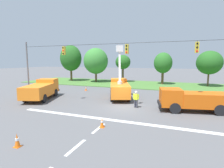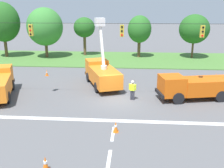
{
  "view_description": "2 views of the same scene",
  "coord_description": "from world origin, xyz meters",
  "px_view_note": "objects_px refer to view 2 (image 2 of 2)",
  "views": [
    {
      "loc": [
        5.24,
        -17.2,
        4.86
      ],
      "look_at": [
        -2.41,
        2.81,
        2.0
      ],
      "focal_mm": 28.0,
      "sensor_mm": 36.0,
      "label": 1
    },
    {
      "loc": [
        1.11,
        -21.54,
        8.05
      ],
      "look_at": [
        -0.62,
        0.95,
        1.2
      ],
      "focal_mm": 42.0,
      "sensor_mm": 36.0,
      "label": 2
    }
  ],
  "objects_px": {
    "traffic_cone_foreground_left": "(116,127)",
    "traffic_cone_mid_right": "(47,73)",
    "tree_far_east": "(194,29)",
    "tree_centre": "(84,28)",
    "utility_truck_bucket_lift": "(102,72)",
    "tree_west": "(45,27)",
    "traffic_cone_foreground_right": "(216,77)",
    "tree_far_west": "(3,22)",
    "traffic_cone_mid_left": "(45,163)",
    "road_worker": "(132,89)",
    "utility_truck_support_near": "(195,86)",
    "tree_east": "(140,29)"
  },
  "relations": [
    {
      "from": "tree_far_west",
      "to": "utility_truck_support_near",
      "type": "height_order",
      "value": "tree_far_west"
    },
    {
      "from": "tree_far_west",
      "to": "tree_west",
      "type": "relative_size",
      "value": 1.11
    },
    {
      "from": "tree_west",
      "to": "tree_east",
      "type": "distance_m",
      "value": 14.53
    },
    {
      "from": "tree_east",
      "to": "traffic_cone_mid_left",
      "type": "relative_size",
      "value": 8.21
    },
    {
      "from": "tree_west",
      "to": "road_worker",
      "type": "height_order",
      "value": "tree_west"
    },
    {
      "from": "tree_far_west",
      "to": "utility_truck_bucket_lift",
      "type": "distance_m",
      "value": 22.37
    },
    {
      "from": "traffic_cone_foreground_left",
      "to": "traffic_cone_mid_left",
      "type": "relative_size",
      "value": 0.97
    },
    {
      "from": "tree_centre",
      "to": "traffic_cone_foreground_right",
      "type": "distance_m",
      "value": 21.99
    },
    {
      "from": "tree_far_east",
      "to": "traffic_cone_foreground_left",
      "type": "relative_size",
      "value": 8.7
    },
    {
      "from": "utility_truck_bucket_lift",
      "to": "traffic_cone_mid_right",
      "type": "xyz_separation_m",
      "value": [
        -6.94,
        3.42,
        -1.04
      ]
    },
    {
      "from": "traffic_cone_mid_left",
      "to": "traffic_cone_mid_right",
      "type": "distance_m",
      "value": 18.94
    },
    {
      "from": "utility_truck_support_near",
      "to": "tree_west",
      "type": "bearing_deg",
      "value": 137.29
    },
    {
      "from": "tree_far_east",
      "to": "traffic_cone_mid_left",
      "type": "bearing_deg",
      "value": -114.31
    },
    {
      "from": "tree_far_west",
      "to": "traffic_cone_mid_right",
      "type": "distance_m",
      "value": 15.46
    },
    {
      "from": "tree_west",
      "to": "traffic_cone_foreground_right",
      "type": "relative_size",
      "value": 9.65
    },
    {
      "from": "tree_far_east",
      "to": "utility_truck_bucket_lift",
      "type": "distance_m",
      "value": 20.08
    },
    {
      "from": "road_worker",
      "to": "traffic_cone_mid_left",
      "type": "height_order",
      "value": "road_worker"
    },
    {
      "from": "utility_truck_support_near",
      "to": "traffic_cone_mid_right",
      "type": "xyz_separation_m",
      "value": [
        -15.54,
        6.75,
        -0.82
      ]
    },
    {
      "from": "tree_far_west",
      "to": "tree_east",
      "type": "height_order",
      "value": "tree_far_west"
    },
    {
      "from": "utility_truck_bucket_lift",
      "to": "traffic_cone_foreground_right",
      "type": "bearing_deg",
      "value": 13.83
    },
    {
      "from": "tree_centre",
      "to": "traffic_cone_foreground_left",
      "type": "xyz_separation_m",
      "value": [
        6.73,
        -26.55,
        -4.14
      ]
    },
    {
      "from": "tree_west",
      "to": "tree_east",
      "type": "bearing_deg",
      "value": 4.84
    },
    {
      "from": "tree_west",
      "to": "utility_truck_bucket_lift",
      "type": "xyz_separation_m",
      "value": [
        10.36,
        -14.18,
        -3.39
      ]
    },
    {
      "from": "tree_far_east",
      "to": "traffic_cone_foreground_right",
      "type": "height_order",
      "value": "tree_far_east"
    },
    {
      "from": "tree_centre",
      "to": "tree_far_east",
      "type": "height_order",
      "value": "tree_far_east"
    },
    {
      "from": "utility_truck_bucket_lift",
      "to": "road_worker",
      "type": "distance_m",
      "value": 5.1
    },
    {
      "from": "traffic_cone_mid_left",
      "to": "traffic_cone_mid_right",
      "type": "bearing_deg",
      "value": 107.62
    },
    {
      "from": "utility_truck_support_near",
      "to": "traffic_cone_mid_left",
      "type": "distance_m",
      "value": 14.98
    },
    {
      "from": "road_worker",
      "to": "traffic_cone_foreground_left",
      "type": "xyz_separation_m",
      "value": [
        -1.07,
        -6.23,
        -0.62
      ]
    },
    {
      "from": "utility_truck_support_near",
      "to": "traffic_cone_mid_left",
      "type": "height_order",
      "value": "utility_truck_support_near"
    },
    {
      "from": "traffic_cone_foreground_right",
      "to": "traffic_cone_mid_right",
      "type": "bearing_deg",
      "value": 178.88
    },
    {
      "from": "tree_east",
      "to": "traffic_cone_foreground_right",
      "type": "bearing_deg",
      "value": -56.22
    },
    {
      "from": "utility_truck_bucket_lift",
      "to": "tree_far_east",
      "type": "bearing_deg",
      "value": 51.33
    },
    {
      "from": "traffic_cone_mid_right",
      "to": "traffic_cone_mid_left",
      "type": "bearing_deg",
      "value": -72.38
    },
    {
      "from": "utility_truck_bucket_lift",
      "to": "utility_truck_support_near",
      "type": "xyz_separation_m",
      "value": [
        8.6,
        -3.33,
        -0.22
      ]
    },
    {
      "from": "tree_far_east",
      "to": "traffic_cone_mid_right",
      "type": "distance_m",
      "value": 23.16
    },
    {
      "from": "tree_centre",
      "to": "traffic_cone_mid_right",
      "type": "bearing_deg",
      "value": -100.04
    },
    {
      "from": "tree_far_east",
      "to": "traffic_cone_foreground_left",
      "type": "bearing_deg",
      "value": -111.88
    },
    {
      "from": "traffic_cone_foreground_left",
      "to": "tree_far_east",
      "type": "bearing_deg",
      "value": 68.12
    },
    {
      "from": "utility_truck_bucket_lift",
      "to": "utility_truck_support_near",
      "type": "bearing_deg",
      "value": -21.14
    },
    {
      "from": "road_worker",
      "to": "traffic_cone_foreground_right",
      "type": "height_order",
      "value": "road_worker"
    },
    {
      "from": "traffic_cone_mid_left",
      "to": "traffic_cone_mid_right",
      "type": "xyz_separation_m",
      "value": [
        -5.73,
        18.05,
        -0.03
      ]
    },
    {
      "from": "road_worker",
      "to": "utility_truck_support_near",
      "type": "bearing_deg",
      "value": 6.93
    },
    {
      "from": "tree_centre",
      "to": "road_worker",
      "type": "height_order",
      "value": "tree_centre"
    },
    {
      "from": "tree_far_west",
      "to": "tree_east",
      "type": "distance_m",
      "value": 21.07
    },
    {
      "from": "tree_far_west",
      "to": "tree_east",
      "type": "bearing_deg",
      "value": 3.58
    },
    {
      "from": "tree_far_east",
      "to": "tree_west",
      "type": "bearing_deg",
      "value": -176.71
    },
    {
      "from": "utility_truck_bucket_lift",
      "to": "traffic_cone_foreground_left",
      "type": "height_order",
      "value": "utility_truck_bucket_lift"
    },
    {
      "from": "traffic_cone_foreground_left",
      "to": "traffic_cone_mid_right",
      "type": "height_order",
      "value": "traffic_cone_foreground_left"
    },
    {
      "from": "road_worker",
      "to": "traffic_cone_mid_left",
      "type": "distance_m",
      "value": 11.51
    }
  ]
}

